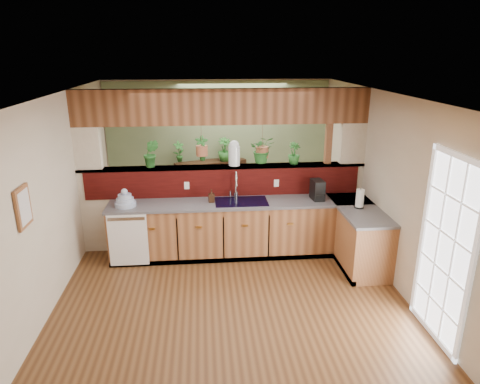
{
  "coord_description": "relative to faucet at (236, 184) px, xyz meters",
  "views": [
    {
      "loc": [
        -0.34,
        -5.3,
        3.15
      ],
      "look_at": [
        0.2,
        0.7,
        1.15
      ],
      "focal_mm": 32.0,
      "sensor_mm": 36.0,
      "label": 1
    }
  ],
  "objects": [
    {
      "name": "framed_print",
      "position": [
        -2.45,
        -1.93,
        0.41
      ],
      "size": [
        0.04,
        0.35,
        0.45
      ],
      "color": "brown",
      "rests_on": "wall_left"
    },
    {
      "name": "hanging_plant_b",
      "position": [
        0.45,
        0.22,
        0.68
      ],
      "size": [
        0.41,
        0.36,
        0.56
      ],
      "color": "brown",
      "rests_on": "header_beam"
    },
    {
      "name": "wall_left",
      "position": [
        -2.48,
        -1.13,
        0.16
      ],
      "size": [
        0.02,
        7.0,
        2.6
      ],
      "primitive_type": "cube",
      "color": "beige",
      "rests_on": "ground"
    },
    {
      "name": "sage_backwall",
      "position": [
        -0.18,
        2.35,
        0.16
      ],
      "size": [
        4.55,
        0.02,
        2.55
      ],
      "primitive_type": "cube",
      "color": "#60734F",
      "rests_on": "ground"
    },
    {
      "name": "hanging_plant_a",
      "position": [
        -0.52,
        0.22,
        0.66
      ],
      "size": [
        0.21,
        0.19,
        0.52
      ],
      "color": "brown",
      "rests_on": "header_beam"
    },
    {
      "name": "ledge_plant_left",
      "position": [
        -1.31,
        0.22,
        0.47
      ],
      "size": [
        0.26,
        0.22,
        0.45
      ],
      "primitive_type": "imported",
      "rotation": [
        0.0,
        0.0,
        -0.1
      ],
      "color": "#205820",
      "rests_on": "pass_through_ledge"
    },
    {
      "name": "dish_stack",
      "position": [
        -1.7,
        -0.21,
        -0.16
      ],
      "size": [
        0.32,
        0.32,
        0.28
      ],
      "color": "#9FAECE",
      "rests_on": "countertop"
    },
    {
      "name": "coffee_maker",
      "position": [
        1.28,
        -0.16,
        -0.1
      ],
      "size": [
        0.17,
        0.28,
        0.32
      ],
      "rotation": [
        0.0,
        0.0,
        0.08
      ],
      "color": "black",
      "rests_on": "countertop"
    },
    {
      "name": "shelving_console",
      "position": [
        -0.35,
        2.12,
        -0.64
      ],
      "size": [
        1.5,
        0.89,
        0.97
      ],
      "primitive_type": "cube",
      "rotation": [
        0.0,
        0.0,
        0.37
      ],
      "color": "black",
      "rests_on": "ground"
    },
    {
      "name": "wall_right",
      "position": [
        2.12,
        -1.13,
        0.16
      ],
      "size": [
        0.02,
        7.0,
        2.6
      ],
      "primitive_type": "cube",
      "color": "beige",
      "rests_on": "ground"
    },
    {
      "name": "dishwasher",
      "position": [
        -1.66,
        -0.47,
        -0.69
      ],
      "size": [
        0.58,
        0.03,
        0.82
      ],
      "color": "white",
      "rests_on": "ground"
    },
    {
      "name": "ground",
      "position": [
        -0.18,
        -1.13,
        -1.14
      ],
      "size": [
        4.6,
        7.0,
        0.01
      ],
      "primitive_type": "cube",
      "color": "#56341A",
      "rests_on": "ground"
    },
    {
      "name": "header_beam",
      "position": [
        -0.18,
        0.22,
        1.18
      ],
      "size": [
        4.6,
        0.15,
        0.55
      ],
      "primitive_type": "cube",
      "color": "brown",
      "rests_on": "ground"
    },
    {
      "name": "ledge_plant_right",
      "position": [
        0.97,
        0.22,
        0.42
      ],
      "size": [
        0.25,
        0.25,
        0.36
      ],
      "primitive_type": "imported",
      "rotation": [
        0.0,
        0.0,
        0.31
      ],
      "color": "#205820",
      "rests_on": "pass_through_ledge"
    },
    {
      "name": "paper_towel",
      "position": [
        1.82,
        -0.59,
        -0.11
      ],
      "size": [
        0.14,
        0.14,
        0.31
      ],
      "color": "black",
      "rests_on": "countertop"
    },
    {
      "name": "pass_through_ledge",
      "position": [
        -0.18,
        0.22,
        0.23
      ],
      "size": [
        4.6,
        0.21,
        0.04
      ],
      "primitive_type": "cube",
      "color": "brown",
      "rests_on": "ground"
    },
    {
      "name": "soap_dispenser",
      "position": [
        -0.39,
        -0.14,
        -0.14
      ],
      "size": [
        0.1,
        0.1,
        0.2
      ],
      "primitive_type": "imported",
      "rotation": [
        0.0,
        0.0,
        0.09
      ],
      "color": "#392215",
      "rests_on": "countertop"
    },
    {
      "name": "glass_jar",
      "position": [
        -0.01,
        0.22,
        0.45
      ],
      "size": [
        0.18,
        0.18,
        0.41
      ],
      "color": "silver",
      "rests_on": "pass_through_ledge"
    },
    {
      "name": "floor_plant",
      "position": [
        1.16,
        1.4,
        -0.81
      ],
      "size": [
        0.64,
        0.56,
        0.68
      ],
      "primitive_type": "imported",
      "rotation": [
        0.0,
        0.0,
        0.06
      ],
      "color": "#205820",
      "rests_on": "ground"
    },
    {
      "name": "ceiling",
      "position": [
        -0.18,
        -1.13,
        1.46
      ],
      "size": [
        4.6,
        7.0,
        0.01
      ],
      "primitive_type": "cube",
      "color": "brown",
      "rests_on": "ground"
    },
    {
      "name": "countertop",
      "position": [
        0.66,
        -0.26,
        -0.7
      ],
      "size": [
        4.14,
        1.52,
        0.9
      ],
      "color": "brown",
      "rests_on": "ground"
    },
    {
      "name": "pass_through_partition",
      "position": [
        -0.15,
        0.22,
        0.05
      ],
      "size": [
        4.6,
        0.21,
        2.6
      ],
      "color": "beige",
      "rests_on": "ground"
    },
    {
      "name": "french_door",
      "position": [
        2.09,
        -2.43,
        -0.09
      ],
      "size": [
        0.06,
        1.02,
        2.16
      ],
      "primitive_type": "cube",
      "color": "white",
      "rests_on": "ground"
    },
    {
      "name": "shelf_plant_b",
      "position": [
        -0.06,
        2.12,
        0.08
      ],
      "size": [
        0.34,
        0.34,
        0.48
      ],
      "primitive_type": "imported",
      "rotation": [
        0.0,
        0.0,
        0.3
      ],
      "color": "#205820",
      "rests_on": "shelving_console"
    },
    {
      "name": "faucet",
      "position": [
        0.0,
        0.0,
        0.0
      ],
      "size": [
        0.2,
        0.2,
        0.46
      ],
      "color": "#B7B7B2",
      "rests_on": "countertop"
    },
    {
      "name": "shelf_plant_a",
      "position": [
        -0.98,
        2.12,
        0.05
      ],
      "size": [
        0.27,
        0.23,
        0.43
      ],
      "primitive_type": "imported",
      "rotation": [
        0.0,
        0.0,
        0.42
      ],
      "color": "#205820",
      "rests_on": "shelving_console"
    },
    {
      "name": "navy_sink",
      "position": [
        0.07,
        -0.16,
        -0.32
      ],
      "size": [
        0.82,
        0.5,
        0.18
      ],
      "color": "black",
      "rests_on": "countertop"
    },
    {
      "name": "wall_back",
      "position": [
        -0.18,
        2.37,
        0.16
      ],
      "size": [
        4.6,
        0.02,
        2.6
      ],
      "primitive_type": "cube",
      "color": "beige",
      "rests_on": "ground"
    }
  ]
}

